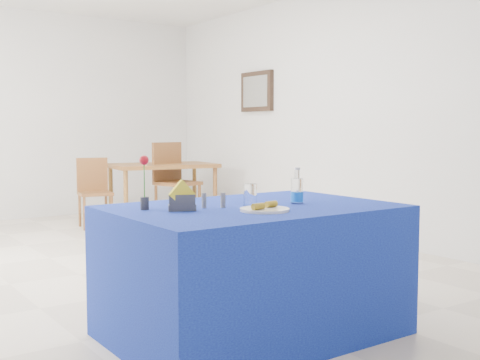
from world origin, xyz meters
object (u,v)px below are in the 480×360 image
Objects in this scene: plate at (265,210)px; chair_bg_left at (94,187)px; oak_table at (162,170)px; water_bottle at (297,192)px; chair_bg_right at (173,176)px; blue_table at (253,270)px.

plate is 0.31× the size of chair_bg_left.
plate is 0.19× the size of oak_table.
water_bottle is at bearing 23.31° from plate.
chair_bg_left is 0.82× the size of chair_bg_right.
chair_bg_right reaches higher than plate.
water_bottle is at bearing -120.49° from chair_bg_right.
chair_bg_right is at bearing -1.87° from chair_bg_left.
water_bottle is (0.36, 0.16, 0.06)m from plate.
plate is 4.67m from chair_bg_right.
blue_table is at bearing -124.17° from chair_bg_right.
plate is at bearing -89.64° from chair_bg_left.
plate reaches higher than oak_table.
chair_bg_left is at bearing 80.50° from blue_table.
oak_table is 1.38× the size of chair_bg_right.
chair_bg_right reaches higher than water_bottle.
chair_bg_left reaches higher than blue_table.
plate is 0.45m from blue_table.
water_bottle reaches higher than chair_bg_left.
chair_bg_left is at bearing 84.22° from water_bottle.
plate is 4.60m from chair_bg_left.
blue_table reaches higher than oak_table.
oak_table is at bearing 8.22° from chair_bg_left.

